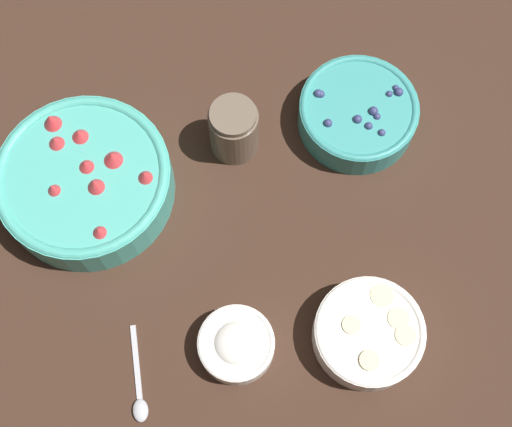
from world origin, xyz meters
TOP-DOWN VIEW (x-y plane):
  - ground_plane at (0.00, 0.00)m, footprint 4.00×4.00m
  - bowl_strawberries at (0.20, -0.08)m, footprint 0.26×0.26m
  - bowl_blueberries at (-0.22, -0.17)m, footprint 0.19×0.19m
  - bowl_bananas at (-0.20, 0.18)m, footprint 0.16×0.16m
  - bowl_cream at (-0.01, 0.18)m, footprint 0.11×0.11m
  - jar_chocolate at (-0.03, -0.14)m, footprint 0.08×0.08m
  - spoon at (0.13, 0.24)m, footprint 0.03×0.14m

SIDE VIEW (x-z plane):
  - ground_plane at x=0.00m, z-range 0.00..0.00m
  - spoon at x=0.13m, z-range 0.00..0.01m
  - bowl_cream at x=-0.01m, z-range 0.00..0.05m
  - bowl_bananas at x=-0.20m, z-range 0.00..0.06m
  - bowl_blueberries at x=-0.22m, z-range 0.00..0.06m
  - bowl_strawberries at x=0.20m, z-range 0.00..0.09m
  - jar_chocolate at x=-0.03m, z-range 0.00..0.10m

